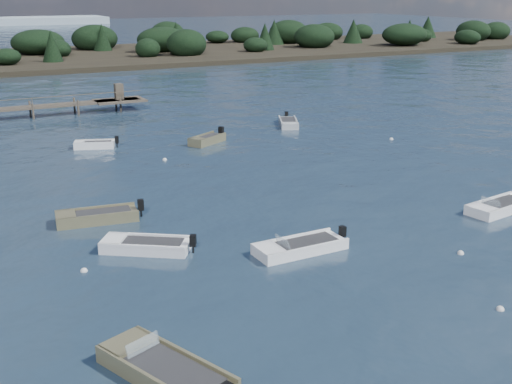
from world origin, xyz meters
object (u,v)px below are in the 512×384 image
tender_far_white (95,146)px  dinghy_extra_a (97,218)px  tender_far_grey_b (207,141)px  dinghy_mid_grey (146,247)px  dinghy_mid_white_a (300,249)px  dinghy_near_olive (165,373)px  dinghy_extra_b (288,124)px  dinghy_mid_white_b (500,208)px

tender_far_white → dinghy_extra_a: 17.09m
tender_far_grey_b → dinghy_mid_grey: size_ratio=0.87×
dinghy_mid_white_a → dinghy_near_olive: bearing=-143.2°
tender_far_white → dinghy_extra_b: 17.85m
tender_far_grey_b → dinghy_mid_white_a: bearing=-102.6°
dinghy_mid_white_b → dinghy_extra_b: bearing=86.8°
tender_far_white → dinghy_mid_white_b: 30.18m
tender_far_grey_b → dinghy_mid_white_b: tender_far_grey_b is taller
tender_far_white → dinghy_near_olive: size_ratio=0.65×
tender_far_grey_b → dinghy_mid_grey: tender_far_grey_b is taller
dinghy_extra_a → dinghy_near_olive: bearing=-96.5°
tender_far_white → dinghy_mid_white_a: 25.39m
dinghy_mid_white_b → dinghy_mid_white_a: (-12.95, 0.19, -0.01)m
tender_far_white → dinghy_mid_white_a: size_ratio=0.72×
dinghy_mid_white_b → dinghy_extra_a: (-20.40, 8.74, 0.02)m
dinghy_near_olive → tender_far_white: bearing=79.8°
dinghy_extra_b → tender_far_grey_b: tender_far_grey_b is taller
tender_far_white → dinghy_mid_grey: tender_far_white is taller
tender_far_white → tender_far_grey_b: bearing=-16.9°
tender_far_white → dinghy_extra_a: (-4.03, -16.61, 0.00)m
dinghy_extra_b → dinghy_mid_white_b: (-1.47, -25.89, 0.00)m
dinghy_extra_a → dinghy_extra_b: bearing=38.1°
tender_far_white → dinghy_near_olive: (-5.78, -32.03, 0.00)m
dinghy_extra_a → dinghy_near_olive: dinghy_near_olive is taller
dinghy_extra_b → dinghy_mid_white_a: dinghy_mid_white_a is taller
dinghy_mid_grey → dinghy_mid_white_b: dinghy_mid_white_b is taller
dinghy_mid_grey → dinghy_extra_a: bearing=101.5°
dinghy_mid_grey → dinghy_mid_white_a: 7.30m
dinghy_extra_b → dinghy_mid_white_b: 25.93m
tender_far_white → dinghy_mid_white_b: (16.37, -25.35, -0.01)m
dinghy_extra_b → dinghy_extra_a: size_ratio=0.95×
dinghy_mid_white_b → dinghy_mid_white_a: size_ratio=0.99×
tender_far_white → tender_far_grey_b: 8.84m
dinghy_extra_b → dinghy_near_olive: 40.23m
dinghy_extra_b → dinghy_mid_grey: 30.46m
tender_far_grey_b → dinghy_mid_white_a: (-5.04, -22.60, -0.04)m
tender_far_white → dinghy_mid_white_a: bearing=-82.3°
tender_far_white → dinghy_mid_white_b: dinghy_mid_white_b is taller
dinghy_mid_white_a → dinghy_extra_b: bearing=60.7°
tender_far_grey_b → dinghy_mid_grey: 22.28m
tender_far_white → dinghy_mid_grey: bearing=-97.9°
dinghy_mid_white_b → dinghy_mid_white_a: bearing=179.2°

